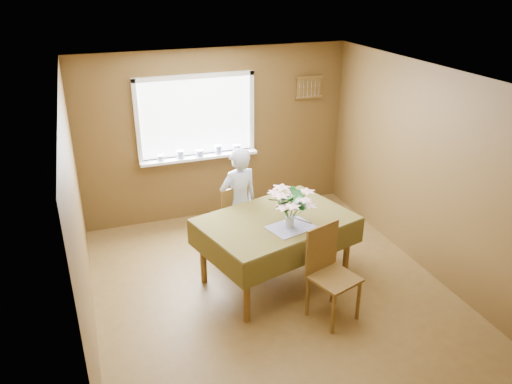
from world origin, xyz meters
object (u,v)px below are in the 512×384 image
object	(u,v)px
chair_far	(231,215)
seated_woman	(239,202)
flower_bouquet	(290,204)
chair_near	(329,269)
dining_table	(276,226)

from	to	relation	value
chair_far	seated_woman	bearing A→B (deg)	122.80
flower_bouquet	chair_near	bearing A→B (deg)	-68.88
seated_woman	chair_far	bearing A→B (deg)	-53.04
chair_far	seated_woman	xyz separation A→B (m)	(0.09, -0.07, 0.21)
chair_near	seated_woman	world-z (taller)	seated_woman
dining_table	seated_woman	size ratio (longest dim) A/B	1.34
flower_bouquet	dining_table	bearing A→B (deg)	105.79
chair_far	flower_bouquet	distance (m)	1.27
chair_near	dining_table	bearing A→B (deg)	91.58
dining_table	chair_far	xyz separation A→B (m)	(-0.30, 0.83, -0.20)
dining_table	flower_bouquet	world-z (taller)	flower_bouquet
dining_table	chair_far	bearing A→B (deg)	94.32
dining_table	seated_woman	distance (m)	0.79
dining_table	chair_near	bearing A→B (deg)	-86.02
dining_table	chair_far	world-z (taller)	chair_far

